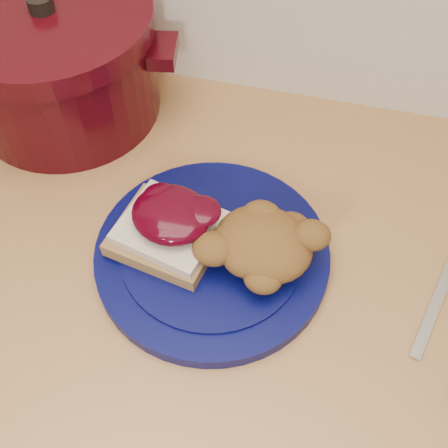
% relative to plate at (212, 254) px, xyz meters
% --- Properties ---
extents(base_cabinet, '(4.00, 0.60, 0.86)m').
position_rel_plate_xyz_m(base_cabinet, '(0.03, 0.03, -0.48)').
color(base_cabinet, beige).
rests_on(base_cabinet, floor).
extents(plate, '(0.36, 0.36, 0.02)m').
position_rel_plate_xyz_m(plate, '(0.00, 0.00, 0.00)').
color(plate, '#04073E').
rests_on(plate, wood_countertop).
extents(sandwich, '(0.14, 0.13, 0.06)m').
position_rel_plate_xyz_m(sandwich, '(-0.05, 0.00, 0.04)').
color(sandwich, olive).
rests_on(sandwich, plate).
extents(stuffing_mound, '(0.14, 0.13, 0.06)m').
position_rel_plate_xyz_m(stuffing_mound, '(0.06, 0.00, 0.04)').
color(stuffing_mound, brown).
rests_on(stuffing_mound, plate).
extents(butter_knife, '(0.06, 0.17, 0.00)m').
position_rel_plate_xyz_m(butter_knife, '(0.27, 0.01, -0.01)').
color(butter_knife, silver).
rests_on(butter_knife, wood_countertop).
extents(dutch_oven, '(0.35, 0.33, 0.18)m').
position_rel_plate_xyz_m(dutch_oven, '(-0.28, 0.21, 0.08)').
color(dutch_oven, '#33050B').
rests_on(dutch_oven, wood_countertop).
extents(pepper_grinder, '(0.06, 0.06, 0.13)m').
position_rel_plate_xyz_m(pepper_grinder, '(-0.31, 0.22, 0.06)').
color(pepper_grinder, black).
rests_on(pepper_grinder, wood_countertop).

